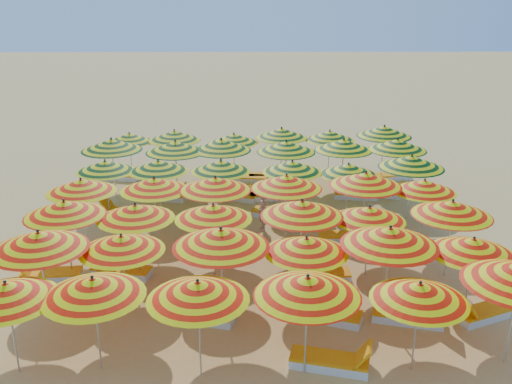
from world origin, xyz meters
TOP-DOWN VIEW (x-y plane):
  - ground at (0.00, 0.00)m, footprint 120.00×120.00m
  - umbrella_0 at (-5.17, -6.51)m, footprint 2.69×2.69m
  - umbrella_1 at (-3.42, -6.44)m, footprint 2.17×2.17m
  - umbrella_2 at (-1.26, -6.56)m, footprint 2.81×2.81m
  - umbrella_3 at (0.97, -6.59)m, footprint 2.67×2.67m
  - umbrella_4 at (3.29, -6.52)m, footprint 2.64×2.64m
  - umbrella_6 at (-5.19, -4.45)m, footprint 2.66×2.66m
  - umbrella_7 at (-3.32, -4.18)m, footprint 2.30×2.30m
  - umbrella_8 at (-0.89, -4.43)m, footprint 2.99×2.99m
  - umbrella_9 at (1.17, -4.29)m, footprint 2.48×2.48m
  - umbrella_10 at (3.14, -4.41)m, footprint 2.76×2.76m
  - umbrella_11 at (5.17, -4.41)m, footprint 2.59×2.59m
  - umbrella_12 at (-5.29, -2.19)m, footprint 2.58×2.58m
  - umbrella_13 at (-3.34, -2.23)m, footprint 2.57×2.57m
  - umbrella_14 at (-1.20, -2.26)m, footprint 2.29×2.29m
  - umbrella_15 at (1.23, -2.35)m, footprint 2.91×2.91m
  - umbrella_16 at (3.12, -2.18)m, footprint 2.59×2.59m
  - umbrella_17 at (5.38, -2.26)m, footprint 2.94×2.94m
  - umbrella_18 at (-5.43, -0.06)m, footprint 2.79×2.79m
  - umbrella_19 at (-3.19, 0.11)m, footprint 2.72×2.72m
  - umbrella_20 at (-1.27, -0.08)m, footprint 2.70×2.70m
  - umbrella_21 at (0.95, 0.05)m, footprint 2.76×2.76m
  - umbrella_22 at (3.44, 0.10)m, footprint 2.58×2.58m
  - umbrella_23 at (5.34, 0.20)m, footprint 2.65×2.65m
  - umbrella_24 at (-5.27, 2.35)m, footprint 2.35×2.35m
  - umbrella_25 at (-3.40, 2.28)m, footprint 2.54×2.54m
  - umbrella_26 at (-1.21, 2.28)m, footprint 2.47×2.47m
  - umbrella_27 at (1.28, 2.15)m, footprint 2.59×2.59m
  - umbrella_28 at (3.22, 2.00)m, footprint 2.26×2.26m
  - umbrella_29 at (5.40, 2.05)m, footprint 3.02×3.02m
  - umbrella_30 at (-5.48, 4.34)m, footprint 3.07×3.07m
  - umbrella_31 at (-3.02, 4.14)m, footprint 2.65×2.65m
  - umbrella_32 at (-1.29, 4.36)m, footprint 2.38×2.38m
  - umbrella_33 at (1.19, 4.21)m, footprint 2.64×2.64m
  - umbrella_34 at (3.43, 4.45)m, footprint 2.52×2.52m
  - umbrella_35 at (5.51, 4.43)m, footprint 2.65×2.65m
  - umbrella_36 at (-5.26, 6.56)m, footprint 2.37×2.37m
  - umbrella_37 at (-3.33, 6.32)m, footprint 2.47×2.47m
  - umbrella_38 at (-0.86, 6.38)m, footprint 2.06×2.06m
  - umbrella_39 at (1.14, 6.65)m, footprint 2.91×2.91m
  - umbrella_40 at (3.17, 6.56)m, footprint 2.75×2.75m
  - umbrella_41 at (5.44, 6.45)m, footprint 2.37×2.37m
  - lounger_0 at (1.57, -6.42)m, footprint 1.82×0.99m
  - lounger_1 at (-1.39, -4.49)m, footprint 1.82×1.00m
  - lounger_2 at (1.67, -4.48)m, footprint 1.83×1.15m
  - lounger_3 at (3.74, -4.63)m, footprint 1.82×0.99m
  - lounger_4 at (5.68, -4.47)m, footprint 1.82×1.22m
  - lounger_5 at (-5.89, -2.37)m, footprint 1.78×0.76m
  - lounger_6 at (-3.94, -2.11)m, footprint 1.82×0.94m
  - lounger_7 at (1.73, -2.43)m, footprint 1.74×0.61m
  - lounger_8 at (-0.77, -0.24)m, footprint 1.82×1.00m
  - lounger_9 at (2.94, 0.17)m, footprint 1.76×0.68m
  - lounger_10 at (-4.77, 2.35)m, footprint 1.83×1.04m
  - lounger_11 at (0.78, 2.24)m, footprint 1.83×1.15m
  - lounger_12 at (-3.53, 4.15)m, footprint 1.81×0.87m
  - lounger_13 at (-0.78, 4.20)m, footprint 1.82×1.19m
  - lounger_14 at (0.59, 4.14)m, footprint 1.78×0.76m
  - lounger_15 at (3.93, 4.25)m, footprint 1.78×0.76m
  - lounger_16 at (5.00, 4.51)m, footprint 1.82×1.19m
  - lounger_17 at (-5.85, 6.74)m, footprint 1.82×0.97m
  - lounger_18 at (-0.36, 6.35)m, footprint 1.80×0.83m
  - lounger_19 at (0.64, 6.64)m, footprint 1.78×0.75m
  - lounger_20 at (6.04, 6.60)m, footprint 1.82×1.01m
  - beachgoer_b at (-1.15, -0.68)m, footprint 0.96×0.89m
  - beachgoer_a at (0.23, 1.12)m, footprint 0.44×0.55m

SIDE VIEW (x-z plane):
  - ground at x=0.00m, z-range 0.00..0.00m
  - lounger_0 at x=1.57m, z-range -0.19..0.50m
  - lounger_1 at x=-1.39m, z-range -0.19..0.50m
  - lounger_2 at x=1.67m, z-range -0.19..0.50m
  - lounger_3 at x=3.74m, z-range -0.19..0.50m
  - lounger_4 at x=5.68m, z-range -0.19..0.50m
  - lounger_5 at x=-5.89m, z-range -0.19..0.50m
  - lounger_6 at x=-3.94m, z-range -0.19..0.50m
  - lounger_7 at x=1.73m, z-range -0.19..0.50m
  - lounger_8 at x=-0.77m, z-range -0.19..0.50m
  - lounger_9 at x=2.94m, z-range -0.19..0.50m
  - lounger_10 at x=-4.77m, z-range -0.19..0.50m
  - lounger_11 at x=0.78m, z-range -0.19..0.50m
  - lounger_12 at x=-3.53m, z-range -0.19..0.50m
  - lounger_13 at x=-0.78m, z-range -0.19..0.50m
  - lounger_14 at x=0.59m, z-range -0.19..0.50m
  - lounger_15 at x=3.93m, z-range -0.19..0.50m
  - lounger_16 at x=5.00m, z-range -0.19..0.50m
  - lounger_17 at x=-5.85m, z-range -0.19..0.50m
  - lounger_18 at x=-0.36m, z-range -0.19..0.50m
  - lounger_19 at x=0.64m, z-range -0.19..0.50m
  - lounger_20 at x=6.04m, z-range -0.19..0.50m
  - beachgoer_a at x=0.23m, z-range 0.00..1.33m
  - beachgoer_b at x=-1.15m, z-range 0.00..1.58m
  - umbrella_36 at x=-5.26m, z-range 0.81..2.95m
  - umbrella_28 at x=3.22m, z-range 0.81..2.96m
  - umbrella_23 at x=5.34m, z-range 0.82..2.96m
  - umbrella_38 at x=-0.86m, z-range 0.82..2.97m
  - umbrella_4 at x=3.29m, z-range 0.82..2.98m
  - umbrella_16 at x=3.12m, z-range 0.82..2.98m
  - umbrella_24 at x=-5.27m, z-range 0.83..3.01m
  - umbrella_9 at x=1.17m, z-range 0.83..3.02m
  - umbrella_11 at x=5.17m, z-range 0.84..3.04m
  - umbrella_26 at x=-1.21m, z-range 0.84..3.04m
  - umbrella_27 at x=1.28m, z-range 0.84..3.05m
  - umbrella_25 at x=-3.40m, z-range 0.84..3.06m
  - umbrella_7 at x=-3.32m, z-range 0.84..3.06m
  - umbrella_0 at x=-5.17m, z-range 0.84..3.06m
  - umbrella_40 at x=3.17m, z-range 0.85..3.07m
  - umbrella_2 at x=-1.26m, z-range 0.86..3.11m
  - umbrella_14 at x=-1.20m, z-range 0.86..3.14m
  - umbrella_19 at x=-3.19m, z-range 0.87..3.14m
  - umbrella_13 at x=-3.34m, z-range 0.87..3.14m
  - umbrella_1 at x=-3.42m, z-range 0.87..3.14m
  - umbrella_18 at x=-5.43m, z-range 0.87..3.17m
  - umbrella_37 at x=-3.33m, z-range 0.88..3.19m
  - umbrella_39 at x=1.14m, z-range 0.89..3.22m
  - umbrella_17 at x=5.38m, z-range 0.90..3.26m
  - umbrella_20 at x=-1.27m, z-range 0.90..3.26m
  - umbrella_3 at x=0.97m, z-range 0.90..3.26m
  - umbrella_21 at x=0.95m, z-range 0.90..3.28m
  - umbrella_12 at x=-5.29m, z-range 0.90..3.28m
  - umbrella_34 at x=3.43m, z-range 0.91..3.30m
  - umbrella_33 at x=1.19m, z-range 0.91..3.31m
  - umbrella_35 at x=5.51m, z-range 0.91..3.31m
  - umbrella_31 at x=-3.02m, z-range 0.92..3.35m
  - umbrella_15 at x=1.23m, z-range 0.92..3.35m
  - umbrella_29 at x=5.40m, z-range 0.92..3.35m
  - umbrella_22 at x=3.44m, z-range 0.93..3.36m
  - umbrella_32 at x=-1.29m, z-range 0.93..3.36m
  - umbrella_6 at x=-5.19m, z-range 0.93..3.38m
  - umbrella_41 at x=5.44m, z-range 0.93..3.39m
  - umbrella_30 at x=-5.48m, z-range 0.94..3.41m
  - umbrella_8 at x=-0.89m, z-range 0.95..3.44m
  - umbrella_10 at x=3.14m, z-range 0.95..3.45m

